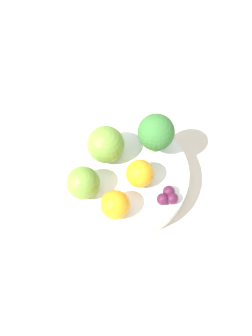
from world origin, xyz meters
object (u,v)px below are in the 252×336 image
object	(u,v)px
bowl	(126,176)
broccoli	(156,133)
orange_back	(115,205)
grape_cluster	(168,197)
apple_green	(83,183)
orange_front	(141,172)
apple_red	(106,144)

from	to	relation	value
bowl	broccoli	world-z (taller)	broccoli
orange_back	grape_cluster	bearing A→B (deg)	48.76
apple_green	bowl	bearing A→B (deg)	63.06
broccoli	orange_front	size ratio (longest dim) A/B	1.74
broccoli	grape_cluster	xyz separation A→B (m)	(0.06, -0.06, -0.03)
apple_green	grape_cluster	size ratio (longest dim) A/B	1.45
bowl	grape_cluster	bearing A→B (deg)	-1.32
broccoli	apple_green	bearing A→B (deg)	-109.25
apple_green	apple_red	bearing A→B (deg)	99.55
bowl	apple_green	distance (m)	0.08
orange_front	grape_cluster	bearing A→B (deg)	-6.56
apple_green	grape_cluster	world-z (taller)	apple_green
bowl	orange_back	size ratio (longest dim) A/B	4.71
broccoli	orange_front	bearing A→B (deg)	-76.11
broccoli	apple_green	world-z (taller)	broccoli
bowl	orange_front	size ratio (longest dim) A/B	4.68
broccoli	grape_cluster	world-z (taller)	broccoli
apple_red	broccoli	bearing A→B (deg)	44.79
bowl	orange_front	bearing A→B (deg)	9.41
apple_red	orange_back	size ratio (longest dim) A/B	1.38
broccoli	apple_green	size ratio (longest dim) A/B	1.50
orange_front	grape_cluster	world-z (taller)	orange_front
orange_back	apple_green	bearing A→B (deg)	-178.39
orange_back	grape_cluster	distance (m)	0.08
orange_front	orange_back	bearing A→B (deg)	-89.82
apple_red	grape_cluster	distance (m)	0.12
broccoli	apple_red	size ratio (longest dim) A/B	1.27
bowl	grape_cluster	world-z (taller)	grape_cluster
bowl	apple_green	size ratio (longest dim) A/B	4.05
apple_red	orange_front	world-z (taller)	apple_red
bowl	orange_back	world-z (taller)	orange_back
orange_back	orange_front	bearing A→B (deg)	90.18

